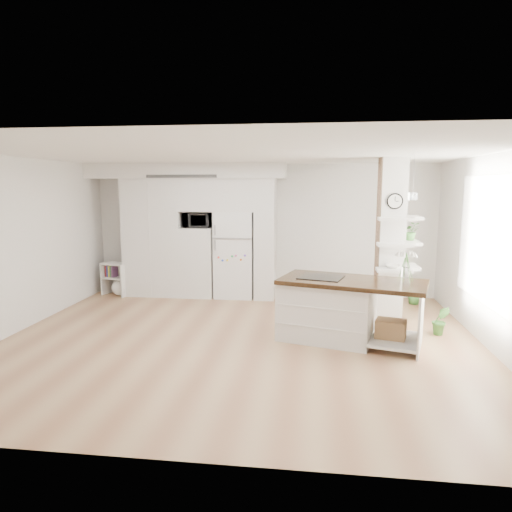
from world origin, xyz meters
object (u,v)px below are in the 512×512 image
at_px(kitchen_island, 335,308).
at_px(bookshelf, 117,281).
at_px(floor_plant_a, 441,320).
at_px(refrigerator, 235,254).

relative_size(kitchen_island, bookshelf, 3.30).
bearing_deg(floor_plant_a, bookshelf, 162.82).
bearing_deg(floor_plant_a, kitchen_island, -165.99).
bearing_deg(refrigerator, floor_plant_a, -30.05).
height_order(bookshelf, floor_plant_a, bookshelf).
relative_size(refrigerator, bookshelf, 2.59).
bearing_deg(kitchen_island, refrigerator, 144.09).
distance_m(bookshelf, floor_plant_a, 6.26).
xyz_separation_m(refrigerator, floor_plant_a, (3.52, -2.04, -0.65)).
height_order(kitchen_island, floor_plant_a, kitchen_island).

